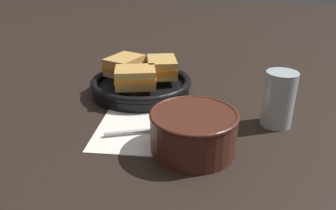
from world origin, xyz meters
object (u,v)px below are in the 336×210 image
(spoon, at_px, (161,129))
(skillet, at_px, (141,85))
(sandwich_far_left, at_px, (162,67))
(drinking_glass, at_px, (279,99))
(sandwich_near_left, at_px, (125,65))
(soup_bowl, at_px, (194,129))
(sandwich_near_right, at_px, (135,77))

(spoon, relative_size, skillet, 0.47)
(sandwich_far_left, distance_m, drinking_glass, 0.31)
(skillet, bearing_deg, sandwich_far_left, 30.29)
(sandwich_near_left, relative_size, drinking_glass, 0.99)
(soup_bowl, distance_m, sandwich_far_left, 0.30)
(spoon, distance_m, sandwich_near_right, 0.17)
(skillet, bearing_deg, soup_bowl, -56.36)
(spoon, height_order, skillet, skillet)
(drinking_glass, bearing_deg, spoon, -160.89)
(drinking_glass, bearing_deg, skillet, 160.62)
(sandwich_near_left, height_order, sandwich_near_right, same)
(sandwich_near_right, xyz_separation_m, drinking_glass, (0.33, -0.06, -0.01))
(soup_bowl, xyz_separation_m, drinking_glass, (0.16, 0.13, 0.02))
(spoon, height_order, drinking_glass, drinking_glass)
(sandwich_near_right, bearing_deg, skillet, 93.35)
(sandwich_near_right, bearing_deg, sandwich_far_left, 62.40)
(soup_bowl, xyz_separation_m, sandwich_near_left, (-0.22, 0.28, 0.02))
(sandwich_near_left, bearing_deg, sandwich_near_right, -57.60)
(spoon, distance_m, skillet, 0.22)
(soup_bowl, bearing_deg, skillet, 123.64)
(spoon, height_order, sandwich_near_right, sandwich_near_right)
(soup_bowl, distance_m, sandwich_near_right, 0.25)
(sandwich_near_left, distance_m, sandwich_near_right, 0.10)
(skillet, bearing_deg, spoon, -64.48)
(spoon, xyz_separation_m, sandwich_near_right, (-0.09, 0.14, 0.06))
(soup_bowl, bearing_deg, sandwich_near_right, 130.55)
(sandwich_near_right, xyz_separation_m, sandwich_far_left, (0.05, 0.09, 0.00))
(sandwich_far_left, bearing_deg, sandwich_near_left, -177.60)
(skillet, height_order, drinking_glass, drinking_glass)
(sandwich_far_left, bearing_deg, soup_bowl, -67.36)
(soup_bowl, relative_size, sandwich_near_left, 1.38)
(soup_bowl, height_order, sandwich_far_left, sandwich_far_left)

